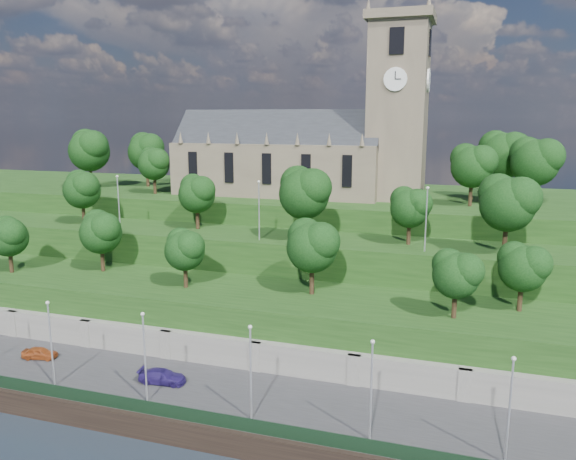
% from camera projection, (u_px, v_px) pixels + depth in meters
% --- Properties ---
extents(ground, '(320.00, 320.00, 0.00)m').
position_uv_depth(ground, '(153.00, 440.00, 47.65)').
color(ground, '#1B242C').
rests_on(ground, ground).
extents(promenade, '(160.00, 12.00, 2.00)m').
position_uv_depth(promenade, '(186.00, 396.00, 53.06)').
color(promenade, '#2D2D30').
rests_on(promenade, ground).
extents(quay_wall, '(160.00, 0.50, 2.20)m').
position_uv_depth(quay_wall, '(152.00, 429.00, 47.39)').
color(quay_wall, black).
rests_on(quay_wall, ground).
extents(fence, '(160.00, 0.10, 1.20)m').
position_uv_depth(fence, '(156.00, 409.00, 47.70)').
color(fence, black).
rests_on(fence, promenade).
extents(retaining_wall, '(160.00, 2.10, 5.00)m').
position_uv_depth(retaining_wall, '(213.00, 356.00, 58.33)').
color(retaining_wall, slate).
rests_on(retaining_wall, ground).
extents(embankment_lower, '(160.00, 12.00, 8.00)m').
position_uv_depth(embankment_lower, '(235.00, 323.00, 63.67)').
color(embankment_lower, '#193913').
rests_on(embankment_lower, ground).
extents(embankment_upper, '(160.00, 10.00, 12.00)m').
position_uv_depth(embankment_upper, '(268.00, 280.00, 73.54)').
color(embankment_upper, '#193913').
rests_on(embankment_upper, ground).
extents(hilltop, '(160.00, 32.00, 15.00)m').
position_uv_depth(hilltop, '(311.00, 237.00, 92.85)').
color(hilltop, '#193913').
rests_on(hilltop, ground).
extents(church, '(38.60, 12.35, 27.60)m').
position_uv_depth(church, '(309.00, 146.00, 85.89)').
color(church, brown).
rests_on(church, hilltop).
extents(trees_lower, '(64.09, 8.93, 8.28)m').
position_uv_depth(trees_lower, '(241.00, 246.00, 61.88)').
color(trees_lower, black).
rests_on(trees_lower, embankment_lower).
extents(trees_upper, '(61.87, 8.57, 9.19)m').
position_uv_depth(trees_upper, '(304.00, 194.00, 68.63)').
color(trees_upper, black).
rests_on(trees_upper, embankment_upper).
extents(trees_hilltop, '(75.97, 15.83, 10.07)m').
position_uv_depth(trees_hilltop, '(306.00, 154.00, 85.23)').
color(trees_hilltop, black).
rests_on(trees_hilltop, hilltop).
extents(lamp_posts_promenade, '(60.36, 0.36, 8.38)m').
position_uv_depth(lamp_posts_promenade, '(145.00, 351.00, 49.23)').
color(lamp_posts_promenade, '#B2B2B7').
rests_on(lamp_posts_promenade, promenade).
extents(lamp_posts_upper, '(40.36, 0.36, 7.41)m').
position_uv_depth(lamp_posts_upper, '(259.00, 206.00, 68.70)').
color(lamp_posts_upper, '#B2B2B7').
rests_on(lamp_posts_upper, embankment_upper).
extents(car_left, '(3.85, 2.19, 1.23)m').
position_uv_depth(car_left, '(40.00, 353.00, 58.92)').
color(car_left, '#944018').
rests_on(car_left, promenade).
extents(car_right, '(4.74, 2.35, 1.32)m').
position_uv_depth(car_right, '(162.00, 376.00, 53.51)').
color(car_right, navy).
rests_on(car_right, promenade).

